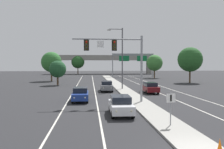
% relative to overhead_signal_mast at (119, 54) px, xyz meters
% --- Properties ---
extents(median_island, '(2.40, 110.00, 0.15)m').
position_rel_overhead_signal_mast_xyz_m(median_island, '(2.25, 2.73, -5.27)').
color(median_island, '#9E9B93').
rests_on(median_island, ground).
extents(lane_stripe_oncoming_center, '(0.14, 100.00, 0.01)m').
position_rel_overhead_signal_mast_xyz_m(lane_stripe_oncoming_center, '(-2.45, 9.73, -5.34)').
color(lane_stripe_oncoming_center, silver).
rests_on(lane_stripe_oncoming_center, ground).
extents(lane_stripe_receding_center, '(0.14, 100.00, 0.01)m').
position_rel_overhead_signal_mast_xyz_m(lane_stripe_receding_center, '(6.95, 9.73, -5.34)').
color(lane_stripe_receding_center, silver).
rests_on(lane_stripe_receding_center, ground).
extents(edge_stripe_left, '(0.14, 100.00, 0.01)m').
position_rel_overhead_signal_mast_xyz_m(edge_stripe_left, '(-5.75, 9.73, -5.34)').
color(edge_stripe_left, silver).
rests_on(edge_stripe_left, ground).
extents(edge_stripe_right, '(0.14, 100.00, 0.01)m').
position_rel_overhead_signal_mast_xyz_m(edge_stripe_right, '(10.25, 9.73, -5.34)').
color(edge_stripe_right, silver).
rests_on(edge_stripe_right, ground).
extents(overhead_signal_mast, '(7.63, 0.44, 7.20)m').
position_rel_overhead_signal_mast_xyz_m(overhead_signal_mast, '(0.00, 0.00, 0.00)').
color(overhead_signal_mast, gray).
rests_on(overhead_signal_mast, median_island).
extents(median_sign_post, '(0.60, 0.10, 2.20)m').
position_rel_overhead_signal_mast_xyz_m(median_sign_post, '(2.23, -10.49, -3.76)').
color(median_sign_post, gray).
rests_on(median_sign_post, median_island).
extents(street_lamp_median, '(2.58, 0.28, 10.00)m').
position_rel_overhead_signal_mast_xyz_m(street_lamp_median, '(1.91, 13.80, 0.45)').
color(street_lamp_median, '#4C4C51').
rests_on(street_lamp_median, median_island).
extents(car_oncoming_white, '(1.87, 4.49, 1.58)m').
position_rel_overhead_signal_mast_xyz_m(car_oncoming_white, '(-0.61, -6.02, -4.53)').
color(car_oncoming_white, silver).
rests_on(car_oncoming_white, ground).
extents(car_oncoming_blue, '(1.83, 4.48, 1.58)m').
position_rel_overhead_signal_mast_xyz_m(car_oncoming_blue, '(-4.30, 1.67, -4.53)').
color(car_oncoming_blue, navy).
rests_on(car_oncoming_blue, ground).
extents(car_oncoming_grey, '(1.91, 4.51, 1.58)m').
position_rel_overhead_signal_mast_xyz_m(car_oncoming_grey, '(-0.62, 11.59, -4.53)').
color(car_oncoming_grey, slate).
rests_on(car_oncoming_grey, ground).
extents(car_receding_darkred, '(1.90, 4.50, 1.58)m').
position_rel_overhead_signal_mast_xyz_m(car_receding_darkred, '(5.51, 8.59, -4.53)').
color(car_receding_darkred, '#5B0F14').
rests_on(car_receding_darkred, ground).
extents(traffic_cone_median_nose, '(0.36, 0.36, 0.74)m').
position_rel_overhead_signal_mast_xyz_m(traffic_cone_median_nose, '(2.76, -15.87, -4.84)').
color(traffic_cone_median_nose, black).
rests_on(traffic_cone_median_nose, median_island).
extents(highway_sign_gantry, '(13.28, 0.42, 7.50)m').
position_rel_overhead_signal_mast_xyz_m(highway_sign_gantry, '(10.45, 50.73, 0.82)').
color(highway_sign_gantry, gray).
rests_on(highway_sign_gantry, ground).
extents(overpass_bridge, '(42.40, 6.40, 7.65)m').
position_rel_overhead_signal_mast_xyz_m(overpass_bridge, '(2.25, 74.62, 0.44)').
color(overpass_bridge, gray).
rests_on(overpass_bridge, ground).
extents(tree_far_right_b, '(4.73, 4.73, 6.85)m').
position_rel_overhead_signal_mast_xyz_m(tree_far_right_b, '(15.74, 44.40, -0.87)').
color(tree_far_right_b, '#4C3823').
rests_on(tree_far_right_b, ground).
extents(tree_far_right_a, '(5.50, 5.50, 7.96)m').
position_rel_overhead_signal_mast_xyz_m(tree_far_right_a, '(19.16, 26.80, -0.15)').
color(tree_far_right_a, '#4C3823').
rests_on(tree_far_right_a, ground).
extents(tree_far_left_c, '(5.21, 5.21, 7.54)m').
position_rel_overhead_signal_mast_xyz_m(tree_far_left_c, '(-7.97, 72.68, -0.42)').
color(tree_far_left_c, '#4C3823').
rests_on(tree_far_left_c, ground).
extents(tree_far_left_b, '(3.39, 3.39, 4.90)m').
position_rel_overhead_signal_mast_xyz_m(tree_far_left_b, '(-9.59, 23.02, -2.15)').
color(tree_far_left_b, '#4C3823').
rests_on(tree_far_left_b, ground).
extents(tree_far_left_a, '(4.95, 4.95, 7.16)m').
position_rel_overhead_signal_mast_xyz_m(tree_far_left_a, '(-12.56, 34.67, -0.67)').
color(tree_far_left_a, '#4C3823').
rests_on(tree_far_left_a, ground).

